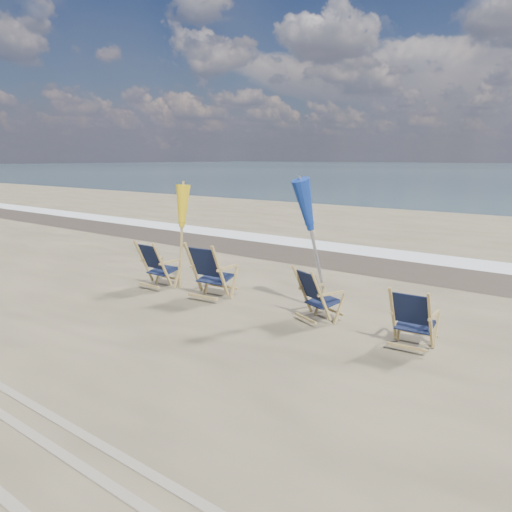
% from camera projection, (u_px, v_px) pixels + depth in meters
% --- Properties ---
extents(surf_foam, '(200.00, 1.40, 0.01)m').
position_uv_depth(surf_foam, '(393.00, 254.00, 13.69)').
color(surf_foam, silver).
rests_on(surf_foam, ground).
extents(wet_sand_strip, '(200.00, 2.60, 0.00)m').
position_uv_depth(wet_sand_strip, '(369.00, 263.00, 12.53)').
color(wet_sand_strip, '#42362A').
rests_on(wet_sand_strip, ground).
extents(beach_chair_0, '(0.64, 0.72, 1.00)m').
position_uv_depth(beach_chair_0, '(162.00, 267.00, 9.79)').
color(beach_chair_0, black).
rests_on(beach_chair_0, ground).
extents(beach_chair_1, '(0.78, 0.86, 1.10)m').
position_uv_depth(beach_chair_1, '(220.00, 274.00, 8.99)').
color(beach_chair_1, black).
rests_on(beach_chair_1, ground).
extents(beach_chair_2, '(0.79, 0.83, 0.92)m').
position_uv_depth(beach_chair_2, '(321.00, 299.00, 7.72)').
color(beach_chair_2, black).
rests_on(beach_chair_2, ground).
extents(beach_chair_3, '(0.63, 0.70, 0.91)m').
position_uv_depth(beach_chair_3, '(430.00, 323.00, 6.62)').
color(beach_chair_3, black).
rests_on(beach_chair_3, ground).
extents(umbrella_yellow, '(0.30, 0.30, 2.06)m').
position_uv_depth(umbrella_yellow, '(180.00, 212.00, 9.98)').
color(umbrella_yellow, '#A5864A').
rests_on(umbrella_yellow, ground).
extents(umbrella_blue, '(0.30, 0.30, 2.36)m').
position_uv_depth(umbrella_blue, '(317.00, 207.00, 8.10)').
color(umbrella_blue, '#A5A5AD').
rests_on(umbrella_blue, ground).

